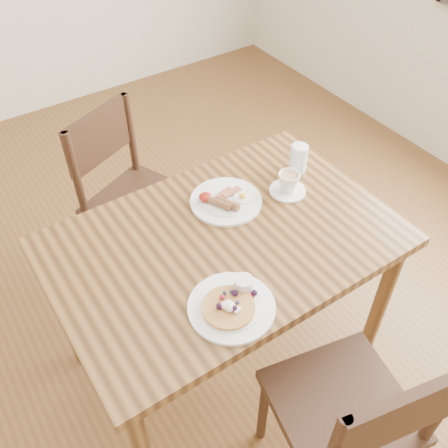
# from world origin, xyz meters

# --- Properties ---
(ground) EXTENTS (5.00, 5.00, 0.00)m
(ground) POSITION_xyz_m (0.00, 0.00, 0.00)
(ground) COLOR brown
(ground) RESTS_ON ground
(dining_table) EXTENTS (1.20, 0.80, 0.75)m
(dining_table) POSITION_xyz_m (0.00, 0.00, 0.65)
(dining_table) COLOR brown
(dining_table) RESTS_ON ground
(chair_near) EXTENTS (0.50, 0.50, 0.88)m
(chair_near) POSITION_xyz_m (0.04, -0.65, 0.49)
(chair_near) COLOR black
(chair_near) RESTS_ON ground
(chair_far) EXTENTS (0.55, 0.55, 0.88)m
(chair_far) POSITION_xyz_m (-0.06, 0.69, 0.49)
(chair_far) COLOR black
(chair_far) RESTS_ON ground
(pancake_plate) EXTENTS (0.27, 0.27, 0.06)m
(pancake_plate) POSITION_xyz_m (-0.14, -0.26, 0.76)
(pancake_plate) COLOR white
(pancake_plate) RESTS_ON dining_table
(breakfast_plate) EXTENTS (0.27, 0.27, 0.04)m
(breakfast_plate) POSITION_xyz_m (0.11, 0.15, 0.76)
(breakfast_plate) COLOR white
(breakfast_plate) RESTS_ON dining_table
(teacup_saucer) EXTENTS (0.14, 0.14, 0.09)m
(teacup_saucer) POSITION_xyz_m (0.34, 0.07, 0.79)
(teacup_saucer) COLOR white
(teacup_saucer) RESTS_ON dining_table
(water_glass) EXTENTS (0.07, 0.07, 0.11)m
(water_glass) POSITION_xyz_m (0.46, 0.16, 0.81)
(water_glass) COLOR silver
(water_glass) RESTS_ON dining_table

